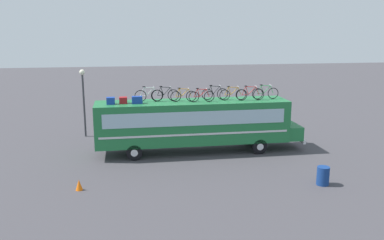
% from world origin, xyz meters
% --- Properties ---
extents(ground_plane, '(120.00, 120.00, 0.00)m').
position_xyz_m(ground_plane, '(0.00, 0.00, 0.00)').
color(ground_plane, '#423F44').
extents(bus, '(13.02, 2.54, 3.25)m').
position_xyz_m(bus, '(0.17, 0.00, 1.93)').
color(bus, '#1E6B38').
rests_on(bus, ground).
extents(luggage_bag_1, '(0.48, 0.40, 0.41)m').
position_xyz_m(luggage_bag_1, '(-4.95, -0.21, 3.46)').
color(luggage_bag_1, '#193899').
rests_on(luggage_bag_1, bus).
extents(luggage_bag_2, '(0.47, 0.47, 0.38)m').
position_xyz_m(luggage_bag_2, '(-4.22, -0.06, 3.44)').
color(luggage_bag_2, maroon).
rests_on(luggage_bag_2, bus).
extents(luggage_bag_3, '(0.62, 0.35, 0.44)m').
position_xyz_m(luggage_bag_3, '(-3.40, -0.25, 3.47)').
color(luggage_bag_3, '#193899').
rests_on(luggage_bag_3, bus).
extents(rooftop_bicycle_1, '(1.72, 0.44, 0.96)m').
position_xyz_m(rooftop_bicycle_1, '(-2.68, 0.31, 3.65)').
color(rooftop_bicycle_1, black).
rests_on(rooftop_bicycle_1, bus).
extents(rooftop_bicycle_2, '(1.69, 0.44, 0.94)m').
position_xyz_m(rooftop_bicycle_2, '(-1.64, 0.37, 3.64)').
color(rooftop_bicycle_2, black).
rests_on(rooftop_bicycle_2, bus).
extents(rooftop_bicycle_3, '(1.61, 0.44, 0.87)m').
position_xyz_m(rooftop_bicycle_3, '(-0.57, -0.04, 3.62)').
color(rooftop_bicycle_3, black).
rests_on(rooftop_bicycle_3, bus).
extents(rooftop_bicycle_4, '(1.60, 0.44, 0.86)m').
position_xyz_m(rooftop_bicycle_4, '(0.49, -0.34, 3.62)').
color(rooftop_bicycle_4, black).
rests_on(rooftop_bicycle_4, bus).
extents(rooftop_bicycle_5, '(1.69, 0.44, 0.94)m').
position_xyz_m(rooftop_bicycle_5, '(1.47, 0.30, 3.64)').
color(rooftop_bicycle_5, black).
rests_on(rooftop_bicycle_5, bus).
extents(rooftop_bicycle_6, '(1.71, 0.44, 0.89)m').
position_xyz_m(rooftop_bicycle_6, '(2.54, -0.02, 3.63)').
color(rooftop_bicycle_6, black).
rests_on(rooftop_bicycle_6, bus).
extents(rooftop_bicycle_7, '(1.80, 0.44, 0.93)m').
position_xyz_m(rooftop_bicycle_7, '(3.60, -0.25, 3.64)').
color(rooftop_bicycle_7, black).
rests_on(rooftop_bicycle_7, bus).
extents(rooftop_bicycle_8, '(1.74, 0.44, 0.94)m').
position_xyz_m(rooftop_bicycle_8, '(4.68, 0.02, 3.64)').
color(rooftop_bicycle_8, black).
rests_on(rooftop_bicycle_8, bus).
extents(trash_bin, '(0.62, 0.62, 0.94)m').
position_xyz_m(trash_bin, '(5.49, -6.63, 0.47)').
color(trash_bin, navy).
rests_on(trash_bin, ground).
extents(traffic_cone, '(0.34, 0.34, 0.53)m').
position_xyz_m(traffic_cone, '(-6.47, -5.34, 0.26)').
color(traffic_cone, orange).
rests_on(traffic_cone, ground).
extents(street_lamp, '(0.39, 0.39, 4.83)m').
position_xyz_m(street_lamp, '(-6.99, 5.03, 3.20)').
color(street_lamp, '#38383D').
rests_on(street_lamp, ground).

